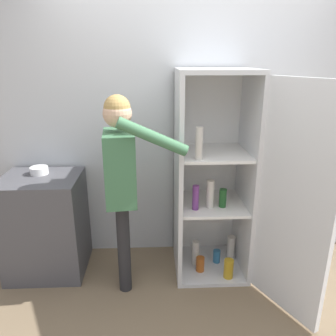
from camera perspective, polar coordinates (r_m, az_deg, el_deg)
The scene contains 6 objects.
ground_plane at distance 2.72m, azimuth 5.58°, elevation -24.10°, with size 12.00×12.00×0.00m, color #7A664C.
wall_back at distance 3.03m, azimuth 3.76°, elevation 7.76°, with size 7.00×0.06×2.55m.
refrigerator at distance 2.76m, azimuth 10.21°, elevation -2.44°, with size 0.95×1.18×1.77m.
person at distance 2.54m, azimuth -8.14°, elevation -0.51°, with size 0.64×0.54×1.60m.
counter at distance 3.12m, azimuth -20.53°, elevation -9.23°, with size 0.66×0.57×0.89m.
bowl at distance 3.03m, azimuth -21.53°, elevation -0.40°, with size 0.15×0.15×0.06m.
Camera 1 is at (-0.33, -1.98, 1.85)m, focal length 35.00 mm.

